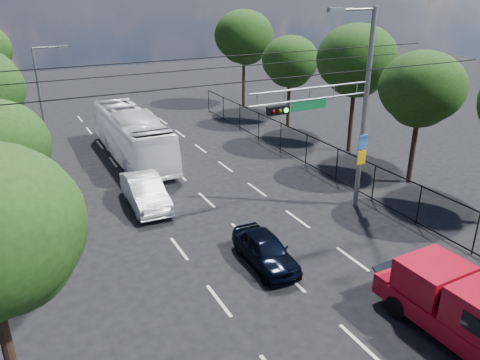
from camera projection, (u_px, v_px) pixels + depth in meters
ground at (361, 344)px, 14.49m from camera, size 120.00×120.00×0.00m
lane_markings at (192, 187)px, 26.00m from camera, size 6.12×38.00×0.01m
signal_mast at (345, 106)px, 21.31m from camera, size 6.43×0.39×9.50m
streetlight_left at (44, 100)px, 28.41m from camera, size 2.09×0.22×7.08m
utility_wires at (233, 68)px, 19.01m from camera, size 22.00×5.04×0.74m
fence_right at (324, 158)px, 27.33m from camera, size 0.06×34.03×2.00m
tree_right_b at (421, 94)px, 24.74m from camera, size 4.50×4.50×7.31m
tree_right_c at (356, 65)px, 29.67m from camera, size 5.10×5.10×8.29m
tree_right_d at (290, 64)px, 35.59m from camera, size 4.32×4.32×7.02m
tree_right_e at (244, 40)px, 41.85m from camera, size 5.28×5.28×8.58m
red_pickup at (469, 310)px, 14.18m from camera, size 2.31×5.95×2.19m
navy_hatchback at (265, 250)px, 18.47m from camera, size 1.68×3.85×1.29m
white_bus at (132, 135)px, 29.89m from camera, size 2.59×11.07×3.08m
white_van at (145, 192)px, 23.44m from camera, size 1.78×4.69×1.53m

